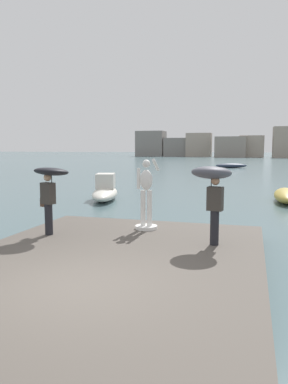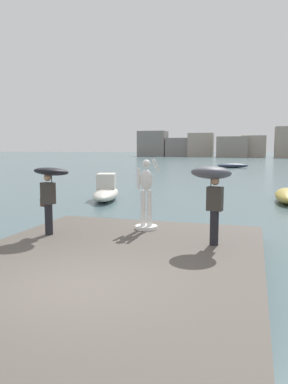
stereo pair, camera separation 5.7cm
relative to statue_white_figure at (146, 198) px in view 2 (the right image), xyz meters
name	(u,v)px [view 2 (the right image)]	position (x,y,z in m)	size (l,w,h in m)	color
ground_plane	(228,172)	(-0.01, 35.10, -1.35)	(400.00, 400.00, 0.00)	#4C666B
pier	(104,269)	(-0.01, -3.29, -1.15)	(6.77, 9.20, 0.40)	#564F47
statue_white_figure	(146,198)	(0.00, 0.00, 0.00)	(0.68, 0.90, 2.13)	white
onlooker_left	(50,183)	(-2.36, -1.49, 0.53)	(1.19, 1.20, 1.95)	black
onlooker_right	(212,182)	(2.08, -1.28, 0.65)	(1.18, 1.20, 2.04)	black
boat_near	(106,191)	(-4.72, 8.30, -0.87)	(2.50, 4.69, 1.42)	silver
boat_far	(288,195)	(4.81, 10.19, -1.00)	(1.40, 4.26, 0.70)	#B2993D
boat_leftward	(233,166)	(0.10, 43.87, -1.03)	(4.51, 2.15, 0.64)	#2D384C
distant_skyline	(248,144)	(0.98, 108.80, 2.59)	(70.30, 13.54, 9.09)	gray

